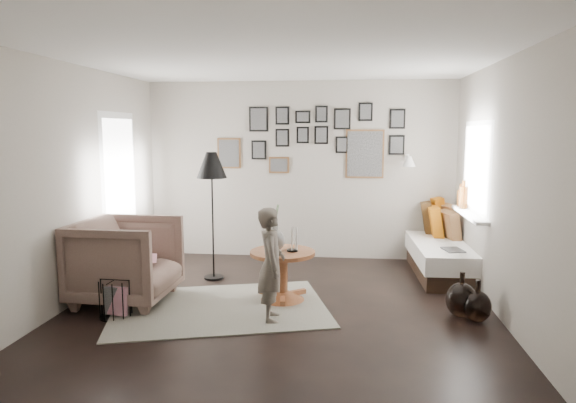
# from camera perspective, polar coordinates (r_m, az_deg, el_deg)

# --- Properties ---
(ground) EXTENTS (4.80, 4.80, 0.00)m
(ground) POSITION_cam_1_polar(r_m,az_deg,el_deg) (5.50, -1.14, -12.14)
(ground) COLOR black
(ground) RESTS_ON ground
(wall_back) EXTENTS (4.50, 0.00, 4.50)m
(wall_back) POSITION_cam_1_polar(r_m,az_deg,el_deg) (7.58, 1.27, 3.46)
(wall_back) COLOR #A29A8E
(wall_back) RESTS_ON ground
(wall_front) EXTENTS (4.50, 0.00, 4.50)m
(wall_front) POSITION_cam_1_polar(r_m,az_deg,el_deg) (2.87, -7.65, -3.91)
(wall_front) COLOR #A29A8E
(wall_front) RESTS_ON ground
(wall_left) EXTENTS (0.00, 4.80, 4.80)m
(wall_left) POSITION_cam_1_polar(r_m,az_deg,el_deg) (5.94, -23.23, 1.60)
(wall_left) COLOR #A29A8E
(wall_left) RESTS_ON ground
(wall_right) EXTENTS (0.00, 4.80, 4.80)m
(wall_right) POSITION_cam_1_polar(r_m,az_deg,el_deg) (5.38, 23.28, 1.02)
(wall_right) COLOR #A29A8E
(wall_right) RESTS_ON ground
(ceiling) EXTENTS (4.80, 4.80, 0.00)m
(ceiling) POSITION_cam_1_polar(r_m,az_deg,el_deg) (5.22, -1.22, 15.77)
(ceiling) COLOR white
(ceiling) RESTS_ON wall_back
(door_left) EXTENTS (0.00, 2.14, 2.14)m
(door_left) POSITION_cam_1_polar(r_m,az_deg,el_deg) (7.02, -18.18, 0.67)
(door_left) COLOR white
(door_left) RESTS_ON wall_left
(window_right) EXTENTS (0.15, 1.32, 1.30)m
(window_right) POSITION_cam_1_polar(r_m,az_deg,el_deg) (6.70, 19.24, -0.73)
(window_right) COLOR white
(window_right) RESTS_ON wall_right
(gallery_wall) EXTENTS (2.74, 0.03, 1.08)m
(gallery_wall) POSITION_cam_1_polar(r_m,az_deg,el_deg) (7.52, 3.46, 6.79)
(gallery_wall) COLOR brown
(gallery_wall) RESTS_ON wall_back
(wall_sconce) EXTENTS (0.18, 0.36, 0.16)m
(wall_sconce) POSITION_cam_1_polar(r_m,az_deg,el_deg) (7.32, 13.29, 4.37)
(wall_sconce) COLOR white
(wall_sconce) RESTS_ON wall_back
(rug) EXTENTS (2.58, 2.12, 0.01)m
(rug) POSITION_cam_1_polar(r_m,az_deg,el_deg) (5.65, -7.55, -11.60)
(rug) COLOR beige
(rug) RESTS_ON ground
(pedestal_table) EXTENTS (0.72, 0.72, 0.57)m
(pedestal_table) POSITION_cam_1_polar(r_m,az_deg,el_deg) (5.76, -0.61, -8.46)
(pedestal_table) COLOR brown
(pedestal_table) RESTS_ON ground
(vase) EXTENTS (0.21, 0.21, 0.51)m
(vase) POSITION_cam_1_polar(r_m,az_deg,el_deg) (5.68, -1.40, -3.90)
(vase) COLOR black
(vase) RESTS_ON pedestal_table
(candles) EXTENTS (0.12, 0.12, 0.27)m
(candles) POSITION_cam_1_polar(r_m,az_deg,el_deg) (5.64, 0.49, -4.27)
(candles) COLOR black
(candles) RESTS_ON pedestal_table
(daybed) EXTENTS (0.89, 2.00, 0.94)m
(daybed) POSITION_cam_1_polar(r_m,az_deg,el_deg) (7.24, 16.85, -5.12)
(daybed) COLOR black
(daybed) RESTS_ON ground
(magazine_on_daybed) EXTENTS (0.27, 0.33, 0.02)m
(magazine_on_daybed) POSITION_cam_1_polar(r_m,az_deg,el_deg) (6.59, 17.87, -5.14)
(magazine_on_daybed) COLOR black
(magazine_on_daybed) RESTS_ON daybed
(armchair) EXTENTS (1.05, 1.02, 0.93)m
(armchair) POSITION_cam_1_polar(r_m,az_deg,el_deg) (5.96, -17.51, -6.24)
(armchair) COLOR brown
(armchair) RESTS_ON ground
(armchair_cushion) EXTENTS (0.45, 0.46, 0.19)m
(armchair_cushion) POSITION_cam_1_polar(r_m,az_deg,el_deg) (5.99, -17.06, -6.02)
(armchair_cushion) COLOR silver
(armchair_cushion) RESTS_ON armchair
(floor_lamp) EXTENTS (0.38, 0.38, 1.62)m
(floor_lamp) POSITION_cam_1_polar(r_m,az_deg,el_deg) (6.48, -8.48, 3.48)
(floor_lamp) COLOR black
(floor_lamp) RESTS_ON ground
(magazine_basket) EXTENTS (0.32, 0.32, 0.39)m
(magazine_basket) POSITION_cam_1_polar(r_m,az_deg,el_deg) (5.58, -18.61, -10.19)
(magazine_basket) COLOR black
(magazine_basket) RESTS_ON ground
(demijohn_large) EXTENTS (0.31, 0.31, 0.47)m
(demijohn_large) POSITION_cam_1_polar(r_m,az_deg,el_deg) (5.58, 18.70, -10.30)
(demijohn_large) COLOR black
(demijohn_large) RESTS_ON ground
(demijohn_small) EXTENTS (0.28, 0.28, 0.43)m
(demijohn_small) POSITION_cam_1_polar(r_m,az_deg,el_deg) (5.51, 20.27, -10.85)
(demijohn_small) COLOR black
(demijohn_small) RESTS_ON ground
(child) EXTENTS (0.34, 0.46, 1.14)m
(child) POSITION_cam_1_polar(r_m,az_deg,el_deg) (5.11, -1.87, -7.01)
(child) COLOR #5A5147
(child) RESTS_ON ground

